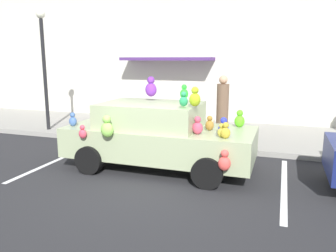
{
  "coord_description": "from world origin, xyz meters",
  "views": [
    {
      "loc": [
        2.48,
        -5.89,
        2.55
      ],
      "look_at": [
        -0.2,
        1.86,
        0.9
      ],
      "focal_mm": 35.78,
      "sensor_mm": 36.0,
      "label": 1
    }
  ],
  "objects": [
    {
      "name": "ground_plane",
      "position": [
        0.0,
        0.0,
        0.0
      ],
      "size": [
        60.0,
        60.0,
        0.0
      ],
      "primitive_type": "plane",
      "color": "#262628"
    },
    {
      "name": "sidewalk",
      "position": [
        0.0,
        5.0,
        0.07
      ],
      "size": [
        24.0,
        4.0,
        0.15
      ],
      "primitive_type": "cube",
      "color": "gray",
      "rests_on": "ground"
    },
    {
      "name": "pedestrian_near_shopfront",
      "position": [
        0.84,
        3.72,
        1.06
      ],
      "size": [
        0.35,
        0.35,
        1.94
      ],
      "color": "brown",
      "rests_on": "sidewalk"
    },
    {
      "name": "teddy_bear_on_sidewalk",
      "position": [
        0.49,
        3.63,
        0.47
      ],
      "size": [
        0.36,
        0.3,
        0.7
      ],
      "color": "beige",
      "rests_on": "sidewalk"
    },
    {
      "name": "parking_stripe_front",
      "position": [
        2.62,
        1.0,
        0.0
      ],
      "size": [
        0.12,
        3.6,
        0.01
      ],
      "primitive_type": "cube",
      "color": "silver",
      "rests_on": "ground"
    },
    {
      "name": "storefront_building",
      "position": [
        -0.02,
        7.14,
        3.19
      ],
      "size": [
        24.0,
        1.25,
        6.4
      ],
      "color": "beige",
      "rests_on": "ground"
    },
    {
      "name": "parking_stripe_rear",
      "position": [
        -2.9,
        1.0,
        0.0
      ],
      "size": [
        0.12,
        3.6,
        0.01
      ],
      "primitive_type": "cube",
      "color": "silver",
      "rests_on": "ground"
    },
    {
      "name": "street_lamp_post",
      "position": [
        -5.15,
        3.5,
        2.57
      ],
      "size": [
        0.28,
        0.28,
        3.97
      ],
      "color": "black",
      "rests_on": "sidewalk"
    },
    {
      "name": "plush_covered_car",
      "position": [
        -0.24,
        1.25,
        0.8
      ],
      "size": [
        4.36,
        2.16,
        2.14
      ],
      "color": "#A2B084",
      "rests_on": "ground"
    }
  ]
}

